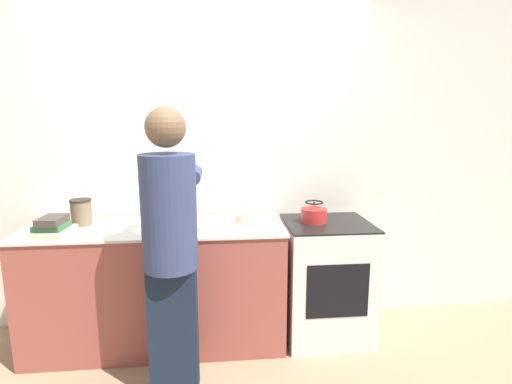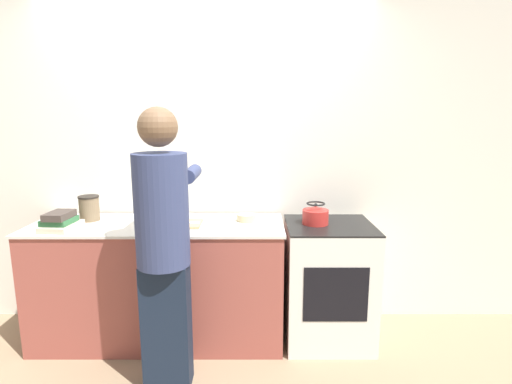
% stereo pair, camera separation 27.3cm
% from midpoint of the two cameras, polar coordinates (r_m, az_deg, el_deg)
% --- Properties ---
extents(ground_plane, '(12.00, 12.00, 0.00)m').
position_cam_midpoint_polar(ground_plane, '(2.99, -10.25, -22.97)').
color(ground_plane, '#997F60').
extents(wall_back, '(8.00, 0.05, 2.60)m').
position_cam_midpoint_polar(wall_back, '(3.17, -10.13, 4.29)').
color(wall_back, silver).
rests_on(wall_back, ground_plane).
extents(counter, '(1.81, 0.62, 0.89)m').
position_cam_midpoint_polar(counter, '(3.08, -16.38, -12.73)').
color(counter, '#9E4C42').
rests_on(counter, ground_plane).
extents(oven, '(0.62, 0.59, 0.88)m').
position_cam_midpoint_polar(oven, '(3.09, 7.43, -12.29)').
color(oven, silver).
rests_on(oven, ground_plane).
extents(person, '(0.35, 0.59, 1.70)m').
position_cam_midpoint_polar(person, '(2.39, -15.38, -7.05)').
color(person, '#162134').
rests_on(person, ground_plane).
extents(cutting_board, '(0.29, 0.23, 0.02)m').
position_cam_midpoint_polar(cutting_board, '(2.87, -13.57, -4.75)').
color(cutting_board, tan).
rests_on(cutting_board, counter).
extents(knife, '(0.26, 0.07, 0.01)m').
position_cam_midpoint_polar(knife, '(2.83, -13.63, -4.69)').
color(knife, silver).
rests_on(knife, cutting_board).
extents(kettle, '(0.19, 0.19, 0.16)m').
position_cam_midpoint_polar(kettle, '(2.92, 5.62, -3.12)').
color(kettle, red).
rests_on(kettle, oven).
extents(bowl_prep, '(0.14, 0.14, 0.05)m').
position_cam_midpoint_polar(bowl_prep, '(2.94, -4.25, -3.75)').
color(bowl_prep, '#C6B789').
rests_on(bowl_prep, counter).
extents(canister_jar, '(0.15, 0.15, 0.19)m').
position_cam_midpoint_polar(canister_jar, '(3.14, -26.02, -2.63)').
color(canister_jar, '#756047').
rests_on(canister_jar, counter).
extents(book_stack, '(0.22, 0.29, 0.12)m').
position_cam_midpoint_polar(book_stack, '(2.98, -29.42, -4.40)').
color(book_stack, beige).
rests_on(book_stack, counter).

